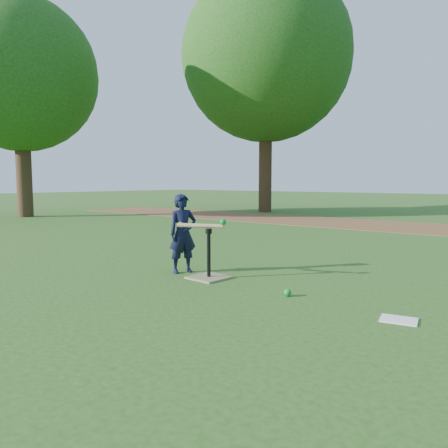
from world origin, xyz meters
The scene contains 9 objects.
ground centered at (0.00, 0.00, 0.00)m, with size 80.00×80.00×0.00m, color #285116.
dirt_strip centered at (0.00, 7.50, 0.01)m, with size 24.00×3.00×0.01m, color brown.
child centered at (-0.58, -0.21, 0.51)m, with size 0.37×0.25×1.03m, color black.
wiffle_ball_ground centered at (1.10, -0.39, 0.04)m, with size 0.08×0.08×0.08m, color #0D902D.
clipboard centered at (2.25, -0.49, 0.01)m, with size 0.30×0.23×0.01m, color white.
batting_tee centered at (-0.09, -0.26, 0.11)m, with size 0.46×0.46×0.61m.
swing_action centered at (-0.18, -0.27, 0.66)m, with size 0.68×0.27×0.13m.
tree_left centered at (-6.00, 10.00, 5.87)m, with size 6.40×6.40×9.08m.
tree_back centered at (-11.00, 3.00, 4.65)m, with size 5.00×5.00×7.17m.
Camera 1 is at (3.35, -4.28, 1.19)m, focal length 35.00 mm.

